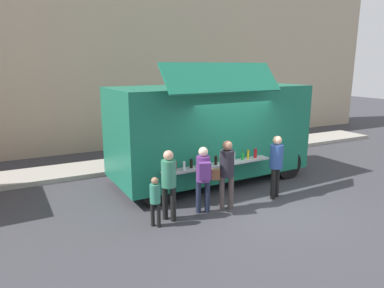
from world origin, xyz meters
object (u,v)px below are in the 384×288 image
at_px(trash_bin, 268,137).
at_px(customer_rear_waiting, 169,179).
at_px(customer_mid_with_backpack, 203,174).
at_px(food_truck_main, 210,130).
at_px(customer_extra_browsing, 276,161).
at_px(customer_front_ordering, 226,169).
at_px(child_near_queue, 155,197).

distance_m(trash_bin, customer_rear_waiting, 7.84).
xyz_separation_m(trash_bin, customer_mid_with_backpack, (-5.62, -4.40, 0.48)).
height_order(food_truck_main, customer_extra_browsing, food_truck_main).
relative_size(trash_bin, customer_mid_with_backpack, 0.63).
bearing_deg(trash_bin, customer_extra_browsing, -127.87).
height_order(food_truck_main, customer_front_ordering, food_truck_main).
bearing_deg(trash_bin, child_near_queue, -146.62).
height_order(food_truck_main, customer_mid_with_backpack, food_truck_main).
bearing_deg(trash_bin, food_truck_main, -151.26).
relative_size(food_truck_main, trash_bin, 5.75).
relative_size(customer_mid_with_backpack, customer_rear_waiting, 0.99).
height_order(customer_mid_with_backpack, child_near_queue, customer_mid_with_backpack).
bearing_deg(customer_extra_browsing, child_near_queue, 67.90).
distance_m(customer_rear_waiting, child_near_queue, 0.53).
bearing_deg(customer_extra_browsing, trash_bin, -62.06).
xyz_separation_m(food_truck_main, trash_bin, (4.23, 2.32, -1.06)).
height_order(customer_front_ordering, customer_mid_with_backpack, customer_front_ordering).
bearing_deg(customer_rear_waiting, customer_extra_browsing, -36.53).
bearing_deg(child_near_queue, trash_bin, -6.79).
height_order(customer_mid_with_backpack, customer_rear_waiting, customer_rear_waiting).
bearing_deg(food_truck_main, customer_extra_browsing, -70.94).
distance_m(food_truck_main, customer_extra_browsing, 2.31).
distance_m(customer_front_ordering, child_near_queue, 1.92).
distance_m(customer_front_ordering, customer_extra_browsing, 1.57).
bearing_deg(trash_bin, customer_mid_with_backpack, -141.94).
height_order(food_truck_main, customer_rear_waiting, food_truck_main).
bearing_deg(customer_rear_waiting, child_near_queue, 166.84).
distance_m(trash_bin, customer_front_ordering, 6.69).
bearing_deg(customer_front_ordering, trash_bin, -28.05).
distance_m(trash_bin, child_near_queue, 8.25).
bearing_deg(customer_mid_with_backpack, customer_rear_waiting, 108.73).
xyz_separation_m(food_truck_main, customer_extra_browsing, (0.80, -2.09, -0.56)).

